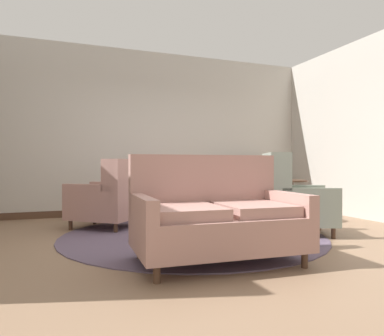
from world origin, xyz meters
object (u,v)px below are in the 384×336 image
Objects in this scene: coffee_table at (189,209)px; armchair_back_corner at (109,199)px; porcelain_vase at (185,190)px; armchair_beside_settee at (197,193)px; settee at (216,218)px; armchair_far_left at (292,200)px; side_table at (291,196)px; sideboard at (246,186)px.

coffee_table is 1.28m from armchair_back_corner.
armchair_beside_settee reaches higher than porcelain_vase.
porcelain_vase is at bearing 83.55° from armchair_back_corner.
settee is (-0.19, -1.28, 0.06)m from coffee_table.
armchair_far_left is (0.71, -1.70, 0.01)m from armchair_beside_settee.
side_table is 1.51m from sideboard.
armchair_beside_settee is at bearing 150.68° from side_table.
settee is 1.37× the size of armchair_back_corner.
sideboard is at bearing 45.02° from porcelain_vase.
armchair_back_corner is 3.11m from sideboard.
side_table is (2.89, -0.36, -0.02)m from armchair_back_corner.
porcelain_vase is 0.51× the size of side_table.
armchair_back_corner is 1.57m from armchair_beside_settee.
armchair_back_corner is at bearing 134.51° from coffee_table.
sideboard is at bearing 151.48° from armchair_back_corner.
armchair_beside_settee is 1.84m from armchair_far_left.
settee reaches higher than side_table.
side_table is (2.18, 1.83, -0.01)m from settee.
armchair_back_corner is 1.09× the size of sideboard.
porcelain_vase is 1.25m from armchair_back_corner.
armchair_far_left is (1.33, -0.38, 0.09)m from coffee_table.
side_table reaches higher than coffee_table.
coffee_table is 0.72× the size of sideboard.
settee is at bearing -96.53° from porcelain_vase.
settee is at bearing -98.45° from coffee_table.
side_table is (0.66, 0.93, -0.04)m from armchair_far_left.
settee is 2.85m from side_table.
armchair_back_corner is 2.91m from side_table.
armchair_far_left is 1.02× the size of sideboard.
armchair_beside_settee is (0.81, 2.60, 0.02)m from settee.
coffee_table is at bearing 96.65° from armchair_far_left.
coffee_table is 0.25m from porcelain_vase.
armchair_back_corner is at bearing -158.40° from sideboard.
armchair_beside_settee is 0.98× the size of armchair_far_left.
settee is 1.47× the size of armchair_far_left.
armchair_beside_settee reaches higher than armchair_back_corner.
side_table is at bearing 176.39° from armchair_beside_settee.
armchair_beside_settee reaches higher than side_table.
sideboard is at bearing 59.17° from settee.
armchair_back_corner is (-0.85, 0.89, -0.17)m from porcelain_vase.
armchair_back_corner is at bearing 110.28° from settee.
armchair_far_left reaches higher than armchair_back_corner.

